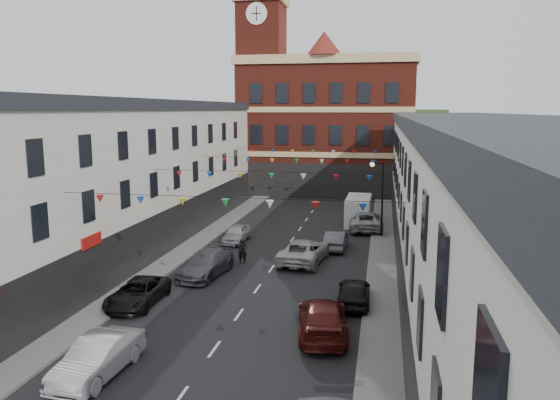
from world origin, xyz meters
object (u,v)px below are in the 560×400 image
Objects in this scene: car_left_c at (138,293)px; moving_car at (304,251)px; car_right_c at (323,318)px; car_right_e at (336,240)px; car_left_d at (206,264)px; car_right_f at (365,220)px; car_left_e at (236,234)px; car_right_d at (354,291)px; pedestrian at (243,251)px; white_van at (358,211)px; street_lamp at (379,189)px; car_left_b at (98,358)px.

moving_car is at bearing 51.62° from car_left_c.
car_right_c is 1.30× the size of car_right_e.
car_left_d is 1.26× the size of car_right_e.
car_right_f reaches higher than car_left_d.
car_left_e is 15.28m from car_right_d.
pedestrian is (-7.55, -11.74, 0.01)m from car_right_f.
car_left_d is 0.96× the size of white_van.
car_left_d reaches higher than car_left_c.
car_left_c is at bearing 58.41° from moving_car.
street_lamp is at bearing 17.72° from car_left_e.
moving_car is at bearing 67.09° from car_right_e.
car_left_e is at bearing 83.26° from car_left_c.
car_right_d is (11.00, 2.15, 0.05)m from car_left_c.
car_left_c is at bearing 9.59° from car_right_d.
white_van is at bearing 78.40° from car_left_b.
car_right_c is at bearing 94.80° from car_right_e.
moving_car is at bearing -101.97° from white_van.
car_left_d is at bearing 53.61° from car_right_f.
street_lamp is at bearing -122.67° from car_right_e.
car_left_d is 0.97× the size of car_right_c.
car_left_b is 7.69m from car_left_c.
car_left_b reaches higher than car_left_e.
street_lamp is at bearing -69.54° from white_van.
moving_car is (7.30, 9.53, 0.13)m from car_left_c.
street_lamp is at bearing -114.50° from moving_car.
car_right_c is (7.92, 5.51, 0.02)m from car_left_b.
car_right_f is (9.02, 27.72, 0.05)m from car_left_b.
car_right_c is 12.31m from pedestrian.
car_right_e is at bearing 54.87° from car_left_c.
car_right_e is at bearing -96.37° from white_van.
white_van reaches higher than car_right_f.
car_right_c is at bearing 72.47° from car_right_d.
car_left_d is (-0.03, 12.94, -0.01)m from car_left_b.
car_right_e is 0.76× the size of white_van.
pedestrian is (1.94, -5.54, 0.15)m from car_left_e.
car_left_e is at bearing 88.85° from pedestrian.
street_lamp is at bearing -95.37° from car_right_d.
car_left_b reaches higher than car_right_d.
car_right_c is 3.28× the size of pedestrian.
street_lamp is 1.45× the size of car_right_d.
car_right_e is 0.71× the size of car_right_f.
street_lamp is 4.23m from car_right_f.
car_left_e is 7.42m from moving_car.
car_left_c is (-12.05, -17.63, -3.26)m from street_lamp.
white_van is at bearing -94.98° from car_right_e.
white_van is at bearing 43.57° from pedestrian.
white_van reaches higher than car_left_e.
car_right_f reaches higher than moving_car.
car_left_e is 0.74× the size of car_right_c.
car_left_e is at bearing -70.11° from car_right_c.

